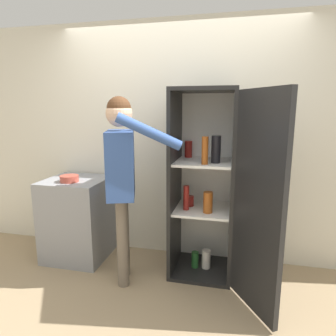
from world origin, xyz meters
The scene contains 6 objects.
ground_plane centered at (0.00, 0.00, 0.00)m, with size 12.00×12.00×0.00m, color tan.
wall_back centered at (0.00, 0.98, 1.27)m, with size 7.00×0.06×2.55m.
refrigerator centered at (0.44, 0.56, 0.91)m, with size 0.96×1.10×1.83m.
person centered at (-0.37, 0.28, 1.12)m, with size 0.77×0.54×1.75m.
counter centered at (-1.05, 0.62, 0.45)m, with size 0.64×0.62×0.89m.
bowl centered at (-1.05, 0.50, 0.92)m, with size 0.19×0.19×0.07m.
Camera 1 is at (0.65, -2.21, 1.65)m, focal length 32.00 mm.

